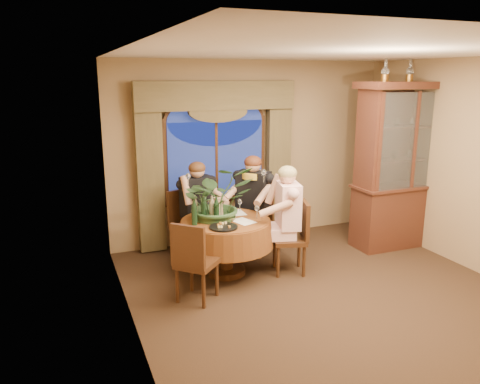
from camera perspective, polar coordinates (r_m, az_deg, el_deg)
name	(u,v)px	position (r m, az deg, el deg)	size (l,w,h in m)	color
floor	(333,301)	(5.72, 11.30, -12.86)	(5.00, 5.00, 0.00)	black
wall_back	(251,151)	(7.42, 1.31, 4.97)	(4.50, 4.50, 0.00)	#8A704F
ceiling	(346,52)	(5.13, 12.83, 16.36)	(5.00, 5.00, 0.00)	white
window	(216,161)	(7.16, -2.91, 3.82)	(1.62, 0.10, 1.32)	navy
arched_transom	(216,109)	(7.06, -2.99, 10.06)	(1.60, 0.06, 0.44)	navy
drapery_left	(150,174)	(6.88, -10.91, 2.15)	(0.38, 0.14, 2.32)	#4D4329
drapery_right	(278,165)	(7.53, 4.68, 3.36)	(0.38, 0.14, 2.32)	#4D4329
swag_valance	(217,96)	(6.98, -2.79, 11.66)	(2.45, 0.16, 0.42)	#4D4329
dining_table	(226,247)	(6.19, -1.73, -6.70)	(1.25, 1.25, 0.75)	maroon
china_cabinet	(402,166)	(7.46, 19.13, 3.00)	(1.53, 0.60, 2.48)	#3B1B12
oil_lamp_left	(385,69)	(7.06, 17.31, 14.10)	(0.11, 0.11, 0.34)	#A5722D
oil_lamp_center	(410,69)	(7.34, 20.02, 13.87)	(0.11, 0.11, 0.34)	#A5722D
oil_lamp_right	(434,70)	(7.63, 22.53, 13.63)	(0.11, 0.11, 0.34)	#A5722D
chair_right	(289,238)	(6.23, 6.03, -5.58)	(0.42, 0.42, 0.96)	black
chair_back_right	(255,222)	(6.87, 1.78, -3.66)	(0.42, 0.42, 0.96)	black
chair_back	(188,225)	(6.76, -6.31, -4.02)	(0.42, 0.42, 0.96)	black
chair_front_left	(197,261)	(5.48, -5.29, -8.36)	(0.42, 0.42, 0.96)	black
person_pink	(288,219)	(6.20, 5.86, -3.32)	(0.52, 0.47, 1.44)	beige
person_back	(197,210)	(6.71, -5.24, -2.14)	(0.50, 0.46, 1.40)	black
person_scarf	(253,205)	(6.80, 1.62, -1.60)	(0.53, 0.48, 1.47)	black
stoneware_vase	(218,208)	(6.09, -2.72, -1.93)	(0.15, 0.15, 0.28)	#9C7B61
centerpiece_plant	(217,173)	(6.01, -2.87, 2.35)	(0.92, 1.02, 0.80)	#31562F
olive_bowl	(230,219)	(6.02, -1.23, -3.28)	(0.15, 0.15, 0.05)	brown
cheese_platter	(223,227)	(5.73, -2.03, -4.31)	(0.35, 0.35, 0.02)	black
wine_bottle_0	(216,210)	(5.92, -2.89, -2.17)	(0.07, 0.07, 0.33)	black
wine_bottle_1	(203,205)	(6.12, -4.48, -1.64)	(0.07, 0.07, 0.33)	black
wine_bottle_2	(194,212)	(5.83, -5.59, -2.45)	(0.07, 0.07, 0.33)	black
wine_bottle_3	(212,208)	(5.97, -3.44, -2.02)	(0.07, 0.07, 0.33)	tan
wine_bottle_4	(204,209)	(5.94, -4.47, -2.12)	(0.07, 0.07, 0.33)	black
wine_bottle_5	(195,208)	(6.01, -5.52, -1.95)	(0.07, 0.07, 0.33)	tan
tasting_paper_0	(243,221)	(5.97, 0.40, -3.60)	(0.21, 0.30, 0.00)	white
tasting_paper_1	(236,213)	(6.35, -0.46, -2.54)	(0.21, 0.30, 0.00)	white
wine_glass_person_pink	(257,212)	(6.09, 2.08, -2.42)	(0.07, 0.07, 0.18)	silver
wine_glass_person_back	(210,206)	(6.38, -3.72, -1.69)	(0.07, 0.07, 0.18)	silver
wine_glass_person_scarf	(240,205)	(6.39, -0.03, -1.63)	(0.07, 0.07, 0.18)	silver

